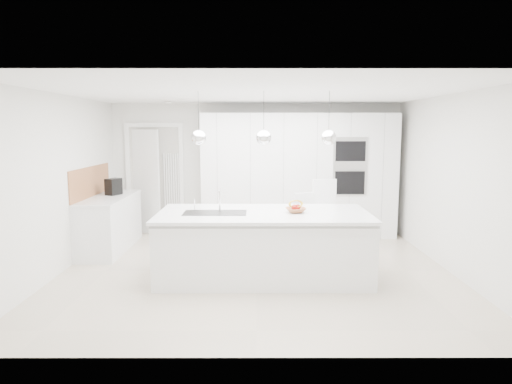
{
  "coord_description": "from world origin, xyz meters",
  "views": [
    {
      "loc": [
        -0.01,
        -6.3,
        2.01
      ],
      "look_at": [
        0.0,
        0.3,
        1.1
      ],
      "focal_mm": 32.0,
      "sensor_mm": 36.0,
      "label": 1
    }
  ],
  "objects_px": {
    "bar_stool_left": "(304,227)",
    "bar_stool_right": "(325,220)",
    "island_base": "(263,247)",
    "fruit_bowl": "(296,210)",
    "espresso_machine": "(114,187)"
  },
  "relations": [
    {
      "from": "bar_stool_left",
      "to": "bar_stool_right",
      "type": "distance_m",
      "value": 0.36
    },
    {
      "from": "bar_stool_right",
      "to": "island_base",
      "type": "bearing_deg",
      "value": -143.73
    },
    {
      "from": "island_base",
      "to": "espresso_machine",
      "type": "bearing_deg",
      "value": 145.95
    },
    {
      "from": "island_base",
      "to": "fruit_bowl",
      "type": "bearing_deg",
      "value": 2.8
    },
    {
      "from": "island_base",
      "to": "bar_stool_left",
      "type": "relative_size",
      "value": 2.76
    },
    {
      "from": "island_base",
      "to": "bar_stool_right",
      "type": "distance_m",
      "value": 1.41
    },
    {
      "from": "island_base",
      "to": "bar_stool_right",
      "type": "relative_size",
      "value": 2.3
    },
    {
      "from": "espresso_machine",
      "to": "bar_stool_right",
      "type": "height_order",
      "value": "bar_stool_right"
    },
    {
      "from": "island_base",
      "to": "bar_stool_left",
      "type": "distance_m",
      "value": 1.13
    },
    {
      "from": "espresso_machine",
      "to": "bar_stool_left",
      "type": "relative_size",
      "value": 0.28
    },
    {
      "from": "bar_stool_left",
      "to": "bar_stool_right",
      "type": "relative_size",
      "value": 0.83
    },
    {
      "from": "island_base",
      "to": "espresso_machine",
      "type": "height_order",
      "value": "espresso_machine"
    },
    {
      "from": "island_base",
      "to": "espresso_machine",
      "type": "relative_size",
      "value": 9.99
    },
    {
      "from": "bar_stool_left",
      "to": "fruit_bowl",
      "type": "bearing_deg",
      "value": -122.55
    },
    {
      "from": "espresso_machine",
      "to": "bar_stool_left",
      "type": "bearing_deg",
      "value": 10.9
    }
  ]
}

